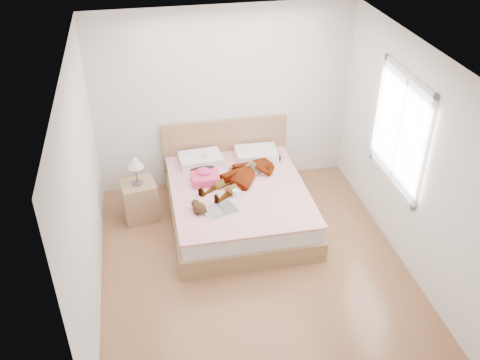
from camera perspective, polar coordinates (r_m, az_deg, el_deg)
The scene contains 11 objects.
ground at distance 6.53m, azimuth 1.48°, elevation -9.17°, with size 4.00×4.00×0.00m, color #55311A.
woman at distance 7.13m, azimuth 0.62°, elevation 1.03°, with size 0.55×1.48×0.20m, color white.
hair at distance 7.46m, azimuth -4.39°, elevation 1.96°, with size 0.45×0.55×0.08m, color black.
phone at distance 7.35m, azimuth -3.84°, elevation 2.79°, with size 0.05×0.10×0.01m, color silver.
room_shell at distance 6.47m, azimuth 16.67°, elevation 5.04°, with size 4.00×4.00×4.00m.
bed at distance 7.15m, azimuth -0.29°, elevation -2.06°, with size 1.80×2.08×1.00m.
towel at distance 7.05m, azimuth -3.76°, elevation 0.31°, with size 0.36×0.31×0.19m.
magazine at distance 6.55m, azimuth -2.10°, elevation -3.17°, with size 0.49×0.40×0.03m.
coffee_mug at distance 6.77m, azimuth -0.42°, elevation -1.42°, with size 0.13×0.10×0.10m.
plush_toy at distance 6.50m, azimuth -4.45°, elevation -2.91°, with size 0.21×0.27×0.14m.
nightstand at distance 7.24m, azimuth -10.70°, elevation -1.85°, with size 0.50×0.46×0.95m.
Camera 1 is at (-1.11, -4.72, 4.37)m, focal length 40.00 mm.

